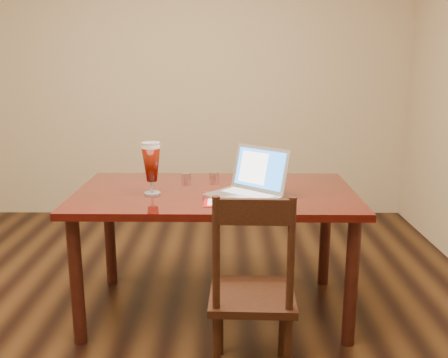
{
  "coord_description": "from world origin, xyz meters",
  "views": [
    {
      "loc": [
        0.55,
        -2.22,
        1.49
      ],
      "look_at": [
        0.54,
        0.47,
        0.83
      ],
      "focal_mm": 40.0,
      "sensor_mm": 36.0,
      "label": 1
    }
  ],
  "objects": [
    {
      "name": "dining_chair",
      "position": [
        0.67,
        -0.11,
        0.44
      ],
      "size": [
        0.41,
        0.39,
        0.93
      ],
      "rotation": [
        0.0,
        0.0,
        -0.04
      ],
      "color": "black",
      "rests_on": "ground"
    },
    {
      "name": "dining_table",
      "position": [
        0.48,
        0.54,
        0.67
      ],
      "size": [
        1.6,
        0.91,
        1.04
      ],
      "rotation": [
        0.0,
        0.0,
        -0.01
      ],
      "color": "#4A0B09",
      "rests_on": "ground"
    }
  ]
}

